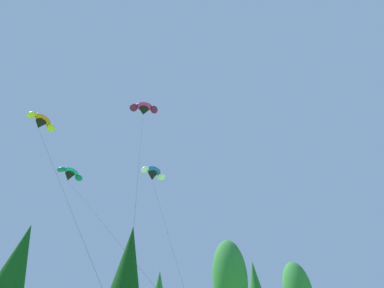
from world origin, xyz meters
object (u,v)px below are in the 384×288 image
at_px(parafoil_kite_mid_teal, 70,174).
at_px(parafoil_kite_low_blue_white, 153,173).
at_px(parafoil_kite_high_orange, 41,122).
at_px(parafoil_kite_far_magenta, 144,109).

height_order(parafoil_kite_mid_teal, parafoil_kite_low_blue_white, parafoil_kite_mid_teal).
bearing_deg(parafoil_kite_high_orange, parafoil_kite_low_blue_white, -7.90).
relative_size(parafoil_kite_mid_teal, parafoil_kite_low_blue_white, 1.12).
distance_m(parafoil_kite_mid_teal, parafoil_kite_far_magenta, 13.11).
xyz_separation_m(parafoil_kite_high_orange, parafoil_kite_low_blue_white, (14.34, -1.99, -4.70)).
bearing_deg(parafoil_kite_mid_teal, parafoil_kite_high_orange, -140.20).
relative_size(parafoil_kite_far_magenta, parafoil_kite_low_blue_white, 1.41).
distance_m(parafoil_kite_high_orange, parafoil_kite_low_blue_white, 15.23).
relative_size(parafoil_kite_high_orange, parafoil_kite_far_magenta, 0.90).
xyz_separation_m(parafoil_kite_high_orange, parafoil_kite_far_magenta, (11.23, -5.37, 2.38)).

